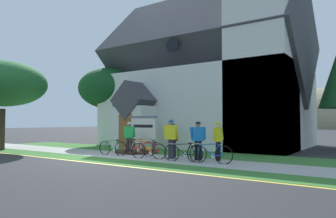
% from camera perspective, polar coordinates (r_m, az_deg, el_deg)
% --- Properties ---
extents(ground, '(140.00, 140.00, 0.00)m').
position_cam_1_polar(ground, '(17.11, -3.57, -7.85)').
color(ground, '#2B2B2D').
extents(sidewalk_slab, '(32.00, 2.35, 0.01)m').
position_cam_1_polar(sidewalk_slab, '(15.43, -7.80, -8.42)').
color(sidewalk_slab, '#A8A59E').
rests_on(sidewalk_slab, ground).
extents(grass_verge, '(32.00, 1.42, 0.01)m').
position_cam_1_polar(grass_verge, '(14.10, -13.03, -8.97)').
color(grass_verge, '#38722D').
rests_on(grass_verge, ground).
extents(church_lawn, '(24.00, 2.98, 0.01)m').
position_cam_1_polar(church_lawn, '(17.49, -1.85, -7.73)').
color(church_lawn, '#38722D').
rests_on(church_lawn, ground).
extents(curb_paint_stripe, '(28.00, 0.16, 0.01)m').
position_cam_1_polar(curb_paint_stripe, '(13.54, -15.76, -9.22)').
color(curb_paint_stripe, yellow).
rests_on(curb_paint_stripe, ground).
extents(church_building, '(13.51, 10.51, 13.62)m').
position_cam_1_polar(church_building, '(22.03, 7.85, 6.02)').
color(church_building, silver).
rests_on(church_building, ground).
extents(church_sign, '(1.88, 0.21, 1.96)m').
position_cam_1_polar(church_sign, '(17.13, -4.55, -3.61)').
color(church_sign, slate).
rests_on(church_sign, ground).
extents(flower_bed, '(2.30, 2.30, 0.34)m').
position_cam_1_polar(flower_bed, '(16.79, -5.72, -7.69)').
color(flower_bed, '#382319').
rests_on(flower_bed, ground).
extents(bicycle_black, '(1.67, 0.45, 0.77)m').
position_cam_1_polar(bicycle_black, '(13.99, -3.54, -7.60)').
color(bicycle_black, black).
rests_on(bicycle_black, ground).
extents(bicycle_yellow, '(1.72, 0.13, 0.80)m').
position_cam_1_polar(bicycle_yellow, '(15.61, -10.08, -7.00)').
color(bicycle_yellow, black).
rests_on(bicycle_yellow, ground).
extents(bicycle_white, '(1.76, 0.23, 0.82)m').
position_cam_1_polar(bicycle_white, '(12.96, 2.81, -7.99)').
color(bicycle_white, black).
rests_on(bicycle_white, ground).
extents(bicycle_blue, '(1.77, 0.34, 0.85)m').
position_cam_1_polar(bicycle_blue, '(12.54, 7.85, -8.11)').
color(bicycle_blue, black).
rests_on(bicycle_blue, ground).
extents(bicycle_orange, '(1.75, 0.11, 0.81)m').
position_cam_1_polar(bicycle_orange, '(15.27, -5.22, -7.11)').
color(bicycle_orange, black).
rests_on(bicycle_orange, ground).
extents(cyclist_in_yellow_jersey, '(0.67, 0.34, 1.75)m').
position_cam_1_polar(cyclist_in_yellow_jersey, '(13.83, 0.54, -4.87)').
color(cyclist_in_yellow_jersey, '#2D2D33').
rests_on(cyclist_in_yellow_jersey, ground).
extents(cyclist_in_orange_jersey, '(0.56, 0.46, 1.57)m').
position_cam_1_polar(cyclist_in_orange_jersey, '(14.16, 0.96, -5.34)').
color(cyclist_in_orange_jersey, '#191E38').
rests_on(cyclist_in_orange_jersey, ground).
extents(cyclist_in_green_jersey, '(0.63, 0.36, 1.63)m').
position_cam_1_polar(cyclist_in_green_jersey, '(16.26, -7.09, -4.77)').
color(cyclist_in_green_jersey, '#2D2D33').
rests_on(cyclist_in_green_jersey, ground).
extents(cyclist_in_white_jersey, '(0.26, 0.73, 1.64)m').
position_cam_1_polar(cyclist_in_white_jersey, '(13.33, 9.14, -5.29)').
color(cyclist_in_white_jersey, black).
rests_on(cyclist_in_white_jersey, ground).
extents(cyclist_in_red_jersey, '(0.54, 0.53, 1.66)m').
position_cam_1_polar(cyclist_in_red_jersey, '(13.34, 5.52, -5.22)').
color(cyclist_in_red_jersey, black).
rests_on(cyclist_in_red_jersey, ground).
extents(yard_deciduous_tree, '(4.66, 4.66, 5.71)m').
position_cam_1_polar(yard_deciduous_tree, '(24.07, -10.59, 3.69)').
color(yard_deciduous_tree, '#4C3823').
rests_on(yard_deciduous_tree, ground).
extents(verge_sapling, '(4.91, 4.91, 5.21)m').
position_cam_1_polar(verge_sapling, '(20.71, -27.92, 4.09)').
color(verge_sapling, '#3D2D1E').
rests_on(verge_sapling, ground).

